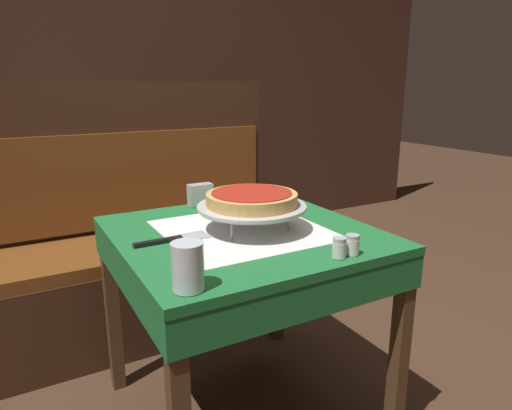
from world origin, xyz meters
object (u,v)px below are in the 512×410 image
at_px(deep_dish_pizza, 252,199).
at_px(pepper_shaker, 352,245).
at_px(dining_table_rear, 74,185).
at_px(salt_shaker, 339,248).
at_px(water_glass_near, 188,266).
at_px(pizza_server, 174,239).
at_px(napkin_holder, 200,195).
at_px(dining_table_front, 243,254).
at_px(condiment_caddy, 83,160).
at_px(pizza_pan_stand, 252,208).
at_px(booth_bench, 143,262).

bearing_deg(deep_dish_pizza, pepper_shaker, -67.21).
bearing_deg(dining_table_rear, salt_shaker, -77.12).
relative_size(dining_table_rear, water_glass_near, 6.06).
xyz_separation_m(pizza_server, napkin_holder, (0.25, 0.37, 0.04)).
relative_size(dining_table_front, pepper_shaker, 13.94).
height_order(deep_dish_pizza, salt_shaker, deep_dish_pizza).
distance_m(pepper_shaker, condiment_caddy, 2.00).
distance_m(pepper_shaker, napkin_holder, 0.77).
height_order(dining_table_rear, pizza_server, pizza_server).
relative_size(water_glass_near, condiment_caddy, 0.81).
bearing_deg(salt_shaker, water_glass_near, 178.40).
bearing_deg(salt_shaker, pizza_server, 134.47).
height_order(pizza_pan_stand, napkin_holder, same).
bearing_deg(dining_table_front, pizza_pan_stand, -31.89).
distance_m(booth_bench, napkin_holder, 0.64).
relative_size(pizza_server, pepper_shaker, 4.11).
height_order(pizza_pan_stand, salt_shaker, pizza_pan_stand).
distance_m(dining_table_front, booth_bench, 0.89).
xyz_separation_m(deep_dish_pizza, pizza_server, (-0.27, 0.03, -0.11)).
xyz_separation_m(pizza_pan_stand, pizza_server, (-0.27, 0.03, -0.08)).
bearing_deg(booth_bench, pepper_shaker, -75.17).
bearing_deg(condiment_caddy, dining_table_rear, 146.08).
relative_size(dining_table_front, water_glass_near, 6.99).
bearing_deg(dining_table_rear, napkin_holder, -75.22).
height_order(salt_shaker, condiment_caddy, condiment_caddy).
bearing_deg(condiment_caddy, booth_bench, -80.24).
relative_size(salt_shaker, condiment_caddy, 0.40).
bearing_deg(condiment_caddy, pizza_pan_stand, -79.41).
height_order(dining_table_front, dining_table_rear, dining_table_front).
distance_m(pizza_pan_stand, napkin_holder, 0.40).
xyz_separation_m(deep_dish_pizza, condiment_caddy, (-0.30, 1.60, -0.07)).
bearing_deg(condiment_caddy, water_glass_near, -91.93).
bearing_deg(pepper_shaker, dining_table_front, 115.32).
bearing_deg(pizza_pan_stand, dining_table_rear, 102.30).
xyz_separation_m(dining_table_rear, deep_dish_pizza, (0.36, -1.64, 0.23)).
height_order(booth_bench, water_glass_near, booth_bench).
distance_m(water_glass_near, condiment_caddy, 1.94).
height_order(pizza_server, salt_shaker, salt_shaker).
bearing_deg(pizza_server, booth_bench, 82.69).
relative_size(pizza_server, water_glass_near, 2.06).
bearing_deg(dining_table_rear, dining_table_front, -78.47).
height_order(deep_dish_pizza, napkin_holder, deep_dish_pizza).
height_order(pepper_shaker, napkin_holder, napkin_holder).
xyz_separation_m(dining_table_rear, pizza_pan_stand, (0.36, -1.64, 0.20)).
bearing_deg(napkin_holder, pizza_pan_stand, -85.72).
xyz_separation_m(dining_table_rear, booth_bench, (0.19, -0.79, -0.27)).
relative_size(dining_table_rear, booth_bench, 0.48).
xyz_separation_m(pizza_server, condiment_caddy, (-0.02, 1.57, 0.03)).
height_order(booth_bench, deep_dish_pizza, booth_bench).
bearing_deg(pizza_server, pizza_pan_stand, -5.75).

